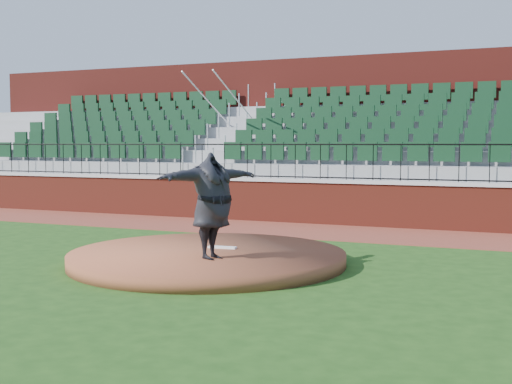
{
  "coord_description": "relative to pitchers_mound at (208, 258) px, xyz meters",
  "views": [
    {
      "loc": [
        5.71,
        -11.51,
        2.32
      ],
      "look_at": [
        0.0,
        1.5,
        1.3
      ],
      "focal_mm": 47.22,
      "sensor_mm": 36.0,
      "label": 1
    }
  ],
  "objects": [
    {
      "name": "ground",
      "position": [
        0.31,
        0.11,
        -0.12
      ],
      "size": [
        90.0,
        90.0,
        0.0
      ],
      "primitive_type": "plane",
      "color": "#1D4213",
      "rests_on": "ground"
    },
    {
      "name": "warning_track",
      "position": [
        0.31,
        5.51,
        -0.12
      ],
      "size": [
        34.0,
        3.2,
        0.01
      ],
      "primitive_type": "cube",
      "color": "brown",
      "rests_on": "ground"
    },
    {
      "name": "field_wall",
      "position": [
        0.31,
        7.11,
        0.47
      ],
      "size": [
        34.0,
        0.35,
        1.2
      ],
      "primitive_type": "cube",
      "color": "maroon",
      "rests_on": "ground"
    },
    {
      "name": "wall_cap",
      "position": [
        0.31,
        7.11,
        1.12
      ],
      "size": [
        34.0,
        0.45,
        0.1
      ],
      "primitive_type": "cube",
      "color": "#B7B7B7",
      "rests_on": "field_wall"
    },
    {
      "name": "wall_railing",
      "position": [
        0.31,
        7.11,
        1.67
      ],
      "size": [
        34.0,
        0.05,
        1.0
      ],
      "primitive_type": null,
      "color": "black",
      "rests_on": "wall_cap"
    },
    {
      "name": "seating_stands",
      "position": [
        0.31,
        9.84,
        2.18
      ],
      "size": [
        34.0,
        5.1,
        4.6
      ],
      "primitive_type": null,
      "color": "gray",
      "rests_on": "ground"
    },
    {
      "name": "concourse_wall",
      "position": [
        0.31,
        12.64,
        2.62
      ],
      "size": [
        34.0,
        0.5,
        5.5
      ],
      "primitive_type": "cube",
      "color": "maroon",
      "rests_on": "ground"
    },
    {
      "name": "pitchers_mound",
      "position": [
        0.0,
        0.0,
        0.0
      ],
      "size": [
        5.32,
        5.32,
        0.25
      ],
      "primitive_type": "cylinder",
      "color": "brown",
      "rests_on": "ground"
    },
    {
      "name": "pitching_rubber",
      "position": [
        0.09,
        0.44,
        0.14
      ],
      "size": [
        0.58,
        0.2,
        0.04
      ],
      "primitive_type": "cube",
      "rotation": [
        0.0,
        0.0,
        0.1
      ],
      "color": "white",
      "rests_on": "pitchers_mound"
    },
    {
      "name": "pitcher",
      "position": [
        0.48,
        -0.72,
        1.08
      ],
      "size": [
        1.36,
        2.44,
        1.92
      ],
      "primitive_type": "imported",
      "rotation": [
        0.0,
        0.0,
        1.25
      ],
      "color": "black",
      "rests_on": "pitchers_mound"
    }
  ]
}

